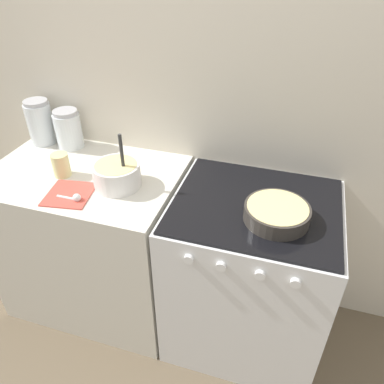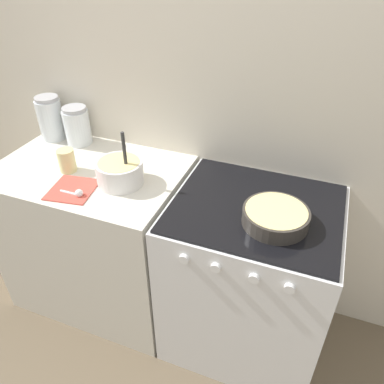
# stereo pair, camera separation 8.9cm
# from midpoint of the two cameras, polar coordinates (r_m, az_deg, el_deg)

# --- Properties ---
(ground_plane) EXTENTS (12.00, 12.00, 0.00)m
(ground_plane) POSITION_cam_midpoint_polar(r_m,az_deg,el_deg) (2.17, -6.63, -24.07)
(ground_plane) COLOR brown
(wall_back) EXTENTS (4.88, 0.05, 2.40)m
(wall_back) POSITION_cam_midpoint_polar(r_m,az_deg,el_deg) (1.86, -1.03, 14.44)
(wall_back) COLOR beige
(wall_back) RESTS_ON ground_plane
(countertop_cabinet) EXTENTS (0.94, 0.64, 0.88)m
(countertop_cabinet) POSITION_cam_midpoint_polar(r_m,az_deg,el_deg) (2.17, -15.68, -7.10)
(countertop_cabinet) COLOR silver
(countertop_cabinet) RESTS_ON ground_plane
(stove) EXTENTS (0.74, 0.66, 0.88)m
(stove) POSITION_cam_midpoint_polar(r_m,az_deg,el_deg) (1.93, 7.15, -12.39)
(stove) COLOR silver
(stove) RESTS_ON ground_plane
(mixing_bowl) EXTENTS (0.22, 0.22, 0.27)m
(mixing_bowl) POSITION_cam_midpoint_polar(r_m,az_deg,el_deg) (1.75, -12.83, 2.73)
(mixing_bowl) COLOR white
(mixing_bowl) RESTS_ON countertop_cabinet
(baking_pan) EXTENTS (0.27, 0.27, 0.07)m
(baking_pan) POSITION_cam_midpoint_polar(r_m,az_deg,el_deg) (1.54, 11.19, -3.17)
(baking_pan) COLOR #38332D
(baking_pan) RESTS_ON stove
(storage_jar_left) EXTENTS (0.14, 0.14, 0.24)m
(storage_jar_left) POSITION_cam_midpoint_polar(r_m,az_deg,el_deg) (2.24, -23.11, 9.37)
(storage_jar_left) COLOR silver
(storage_jar_left) RESTS_ON countertop_cabinet
(storage_jar_middle) EXTENTS (0.14, 0.14, 0.21)m
(storage_jar_middle) POSITION_cam_midpoint_polar(r_m,az_deg,el_deg) (2.15, -19.42, 8.68)
(storage_jar_middle) COLOR silver
(storage_jar_middle) RESTS_ON countertop_cabinet
(tin_can) EXTENTS (0.08, 0.08, 0.11)m
(tin_can) POSITION_cam_midpoint_polar(r_m,az_deg,el_deg) (1.90, -20.61, 3.86)
(tin_can) COLOR beige
(tin_can) RESTS_ON countertop_cabinet
(recipe_page) EXTENTS (0.23, 0.23, 0.01)m
(recipe_page) POSITION_cam_midpoint_polar(r_m,az_deg,el_deg) (1.78, -19.57, -0.33)
(recipe_page) COLOR #CC4C3F
(recipe_page) RESTS_ON countertop_cabinet
(measuring_spoon) EXTENTS (0.12, 0.04, 0.04)m
(measuring_spoon) POSITION_cam_midpoint_polar(r_m,az_deg,el_deg) (1.72, -18.90, -0.86)
(measuring_spoon) COLOR white
(measuring_spoon) RESTS_ON countertop_cabinet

